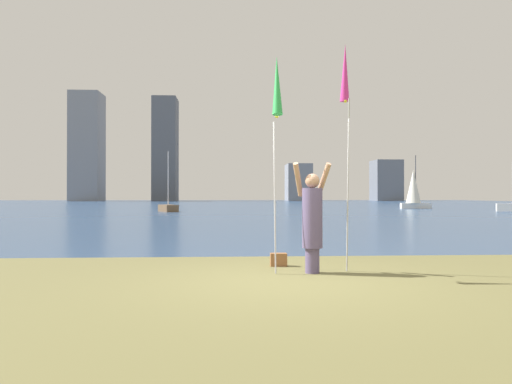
{
  "coord_description": "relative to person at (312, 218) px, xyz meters",
  "views": [
    {
      "loc": [
        -0.88,
        -7.1,
        1.25
      ],
      "look_at": [
        0.07,
        10.32,
        1.37
      ],
      "focal_mm": 34.1,
      "sensor_mm": 36.0,
      "label": 1
    }
  ],
  "objects": [
    {
      "name": "sailboat_3",
      "position": [
        16.14,
        37.41,
        0.92
      ],
      "size": [
        2.85,
        1.55,
        5.07
      ],
      "color": "white",
      "rests_on": "ground"
    },
    {
      "name": "skyline_tower_1",
      "position": [
        -15.99,
        104.27,
        10.87
      ],
      "size": [
        5.34,
        7.02,
        23.49
      ],
      "color": "#565B66",
      "rests_on": "ground"
    },
    {
      "name": "bag",
      "position": [
        -0.47,
        0.78,
        -0.76
      ],
      "size": [
        0.29,
        0.16,
        0.23
      ],
      "color": "brown",
      "rests_on": "ground"
    },
    {
      "name": "sailboat_1",
      "position": [
        -6.03,
        29.73,
        -0.57
      ],
      "size": [
        1.81,
        2.53,
        4.64
      ],
      "color": "brown",
      "rests_on": "ground"
    },
    {
      "name": "skyline_tower_0",
      "position": [
        -32.57,
        100.56,
        10.98
      ],
      "size": [
        6.37,
        7.01,
        23.72
      ],
      "color": "gray",
      "rests_on": "ground"
    },
    {
      "name": "kite_flag_left",
      "position": [
        -0.6,
        -0.31,
        1.98
      ],
      "size": [
        0.16,
        0.73,
        3.42
      ],
      "color": "#B2B2B7",
      "rests_on": "ground"
    },
    {
      "name": "skyline_tower_3",
      "position": [
        35.52,
        104.57,
        3.86
      ],
      "size": [
        6.19,
        6.57,
        9.48
      ],
      "color": "slate",
      "rests_on": "ground"
    },
    {
      "name": "kite_flag_right",
      "position": [
        0.6,
        0.25,
        2.31
      ],
      "size": [
        0.16,
        0.4,
        3.79
      ],
      "color": "#B2B2B7",
      "rests_on": "ground"
    },
    {
      "name": "ground",
      "position": [
        -0.45,
        50.28,
        -0.94
      ],
      "size": [
        120.0,
        138.0,
        0.12
      ],
      "color": "brown"
    },
    {
      "name": "skyline_tower_2",
      "position": [
        14.84,
        105.43,
        3.4
      ],
      "size": [
        5.65,
        7.58,
        8.56
      ],
      "color": "gray",
      "rests_on": "ground"
    },
    {
      "name": "person",
      "position": [
        0.0,
        0.0,
        0.0
      ],
      "size": [
        0.65,
        0.48,
        1.79
      ],
      "rotation": [
        0.0,
        0.0,
        0.0
      ],
      "color": "#594C72",
      "rests_on": "ground"
    }
  ]
}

